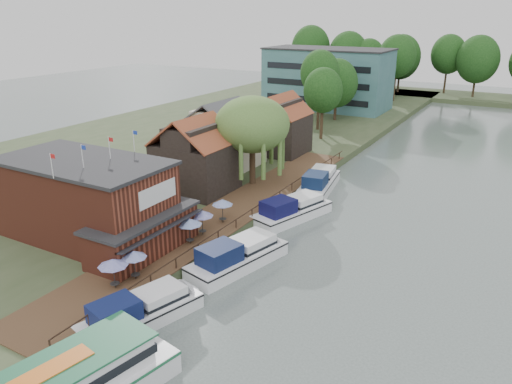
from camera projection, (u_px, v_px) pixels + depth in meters
The scene contains 26 objects.
ground at pixel (246, 286), 39.21m from camera, with size 260.00×260.00×0.00m, color #4E5A56.
land_bank at pixel (199, 140), 81.59m from camera, with size 50.00×140.00×1.00m, color #384728.
quay_deck at pixel (229, 212), 50.74m from camera, with size 6.00×50.00×0.10m, color #47301E.
quay_rail at pixel (255, 212), 49.73m from camera, with size 0.20×49.00×1.00m, color black, non-canonical shape.
pub at pixel (102, 203), 43.34m from camera, with size 20.00×11.00×7.30m, color maroon, non-canonical shape.
hotel_block at pixel (327, 78), 104.13m from camera, with size 25.40×12.40×12.30m, color #38666B, non-canonical shape.
cottage_a at pixel (195, 154), 55.84m from camera, with size 8.60×7.60×8.50m, color black, non-canonical shape.
cottage_b at pixel (222, 133), 65.40m from camera, with size 9.60×8.60×8.50m, color beige, non-canonical shape.
cottage_c at pixel (281, 124), 70.87m from camera, with size 7.60×7.60×8.50m, color black, non-canonical shape.
willow at pixel (252, 141), 57.49m from camera, with size 8.60×8.60×10.43m, color #476B2D, non-canonical shape.
umbrella_0 at pixel (114, 274), 36.42m from camera, with size 2.23×2.23×2.38m, color #1A1C93, non-canonical shape.
umbrella_1 at pixel (135, 265), 37.67m from camera, with size 2.00×2.00×2.38m, color navy, non-canonical shape.
umbrella_2 at pixel (190, 231), 43.44m from camera, with size 2.25×2.25×2.38m, color #1B4299, non-canonical shape.
umbrella_3 at pixel (202, 223), 45.23m from camera, with size 2.09×2.09×2.38m, color navy, non-canonical shape.
umbrella_4 at pixel (223, 211), 47.87m from camera, with size 2.03×2.03×2.38m, color #1C3C9C, non-canonical shape.
cruiser_0 at pixel (140, 308), 34.11m from camera, with size 3.27×10.11×2.46m, color white, non-canonical shape.
cruiser_1 at pixel (238, 253), 41.70m from camera, with size 3.51×10.83×2.66m, color white, non-canonical shape.
cruiser_2 at pixel (292, 207), 51.39m from camera, with size 3.45×10.65×2.61m, color white, non-canonical shape.
cruiser_3 at pixel (319, 179), 59.81m from camera, with size 3.53×10.91×2.69m, color white, non-canonical shape.
swan at pixel (107, 336), 32.80m from camera, with size 0.44×0.44×0.44m, color white.
bank_tree_0 at pixel (322, 104), 78.46m from camera, with size 6.15×6.15×11.25m, color #143811, non-canonical shape.
bank_tree_1 at pixel (319, 90), 84.42m from camera, with size 6.59×6.59×13.44m, color #143811, non-canonical shape.
bank_tree_2 at pixel (336, 90), 92.39m from camera, with size 7.81×7.81×11.32m, color #143811, non-canonical shape.
bank_tree_3 at pixel (379, 78), 105.24m from camera, with size 6.80×6.80×12.25m, color #143811, non-canonical shape.
bank_tree_4 at pixel (396, 68), 111.64m from camera, with size 8.23×8.23×14.66m, color #143811, non-canonical shape.
bank_tree_5 at pixel (381, 72), 120.38m from camera, with size 7.31×7.31×10.93m, color #143811, non-canonical shape.
Camera 1 is at (17.72, -29.41, 20.34)m, focal length 35.00 mm.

